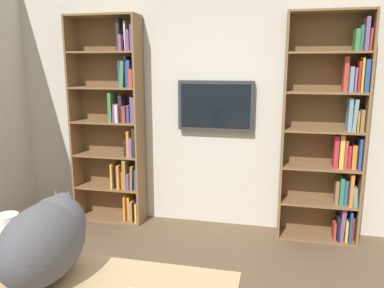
{
  "coord_description": "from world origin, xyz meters",
  "views": [
    {
      "loc": [
        -0.69,
        1.78,
        1.73
      ],
      "look_at": [
        -0.05,
        -1.06,
        1.13
      ],
      "focal_mm": 35.64,
      "sensor_mm": 36.0,
      "label": 1
    }
  ],
  "objects_px": {
    "bookshelf_right": "(116,125)",
    "cat": "(47,237)",
    "paper_towel_roll": "(9,236)",
    "bookshelf_left": "(332,133)",
    "wall_mounted_tv": "(216,106)"
  },
  "relations": [
    {
      "from": "wall_mounted_tv",
      "to": "cat",
      "type": "xyz_separation_m",
      "value": [
        0.37,
        2.49,
        -0.36
      ]
    },
    {
      "from": "paper_towel_roll",
      "to": "bookshelf_left",
      "type": "bearing_deg",
      "value": -128.8
    },
    {
      "from": "bookshelf_left",
      "to": "bookshelf_right",
      "type": "xyz_separation_m",
      "value": [
        2.25,
        0.0,
        0.0
      ]
    },
    {
      "from": "wall_mounted_tv",
      "to": "paper_towel_roll",
      "type": "relative_size",
      "value": 3.42
    },
    {
      "from": "bookshelf_left",
      "to": "wall_mounted_tv",
      "type": "xyz_separation_m",
      "value": [
        1.16,
        -0.08,
        0.23
      ]
    },
    {
      "from": "wall_mounted_tv",
      "to": "cat",
      "type": "bearing_deg",
      "value": 81.46
    },
    {
      "from": "bookshelf_left",
      "to": "paper_towel_roll",
      "type": "distance_m",
      "value": 2.94
    },
    {
      "from": "bookshelf_right",
      "to": "cat",
      "type": "xyz_separation_m",
      "value": [
        -0.72,
        2.4,
        -0.13
      ]
    },
    {
      "from": "cat",
      "to": "paper_towel_roll",
      "type": "bearing_deg",
      "value": -21.37
    },
    {
      "from": "bookshelf_right",
      "to": "cat",
      "type": "bearing_deg",
      "value": 106.61
    },
    {
      "from": "bookshelf_right",
      "to": "paper_towel_roll",
      "type": "height_order",
      "value": "bookshelf_right"
    },
    {
      "from": "bookshelf_left",
      "to": "paper_towel_roll",
      "type": "xyz_separation_m",
      "value": [
        1.84,
        2.28,
        -0.21
      ]
    },
    {
      "from": "wall_mounted_tv",
      "to": "cat",
      "type": "relative_size",
      "value": 1.21
    },
    {
      "from": "paper_towel_roll",
      "to": "cat",
      "type": "bearing_deg",
      "value": 158.63
    },
    {
      "from": "bookshelf_left",
      "to": "cat",
      "type": "height_order",
      "value": "bookshelf_left"
    }
  ]
}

